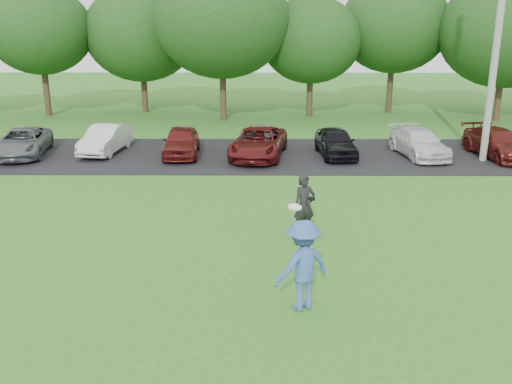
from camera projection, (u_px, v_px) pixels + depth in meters
ground at (255, 301)px, 11.89m from camera, size 100.00×100.00×0.00m
parking_lot at (258, 155)px, 24.31m from camera, size 32.00×6.50×0.03m
utility_pole at (499, 27)px, 21.79m from camera, size 0.28×0.28×10.60m
frisbee_player at (302, 265)px, 11.35m from camera, size 1.40×1.22×2.18m
camera_bystander at (304, 205)px, 15.25m from camera, size 0.72×0.60×1.68m
parked_cars at (277, 142)px, 23.94m from camera, size 28.86×4.90×1.26m
tree_row at (285, 30)px, 32.17m from camera, size 42.39×9.85×8.64m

